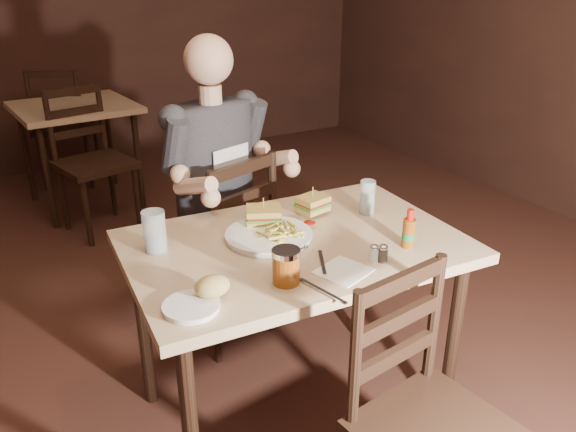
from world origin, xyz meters
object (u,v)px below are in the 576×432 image
glass_right (367,197)px  bg_table (75,117)px  side_plate (191,308)px  diner (219,149)px  dinner_plate (269,236)px  main_table (295,262)px  syrup_dispenser (286,266)px  glass_left (155,231)px  bg_chair_near (95,164)px  bg_chair_far (66,126)px  hot_sauce (409,228)px  chair_far (218,247)px

glass_right → bg_table: bearing=104.1°
glass_right → side_plate: 0.91m
diner → dinner_plate: size_ratio=3.07×
main_table → syrup_dispenser: bearing=-125.3°
main_table → glass_left: (-0.45, 0.17, 0.16)m
diner → side_plate: bearing=-136.5°
bg_chair_near → glass_right: bearing=-86.5°
bg_chair_far → side_plate: 3.52m
main_table → bg_table: size_ratio=1.39×
syrup_dispenser → bg_chair_near: bearing=95.9°
bg_chair_near → syrup_dispenser: (0.12, -2.40, 0.35)m
main_table → syrup_dispenser: 0.32m
bg_chair_far → hot_sauce: (0.61, -3.49, 0.36)m
bg_chair_near → glass_left: 2.03m
syrup_dispenser → side_plate: (-0.31, 0.00, -0.05)m
bg_chair_far → bg_chair_near: bg_chair_far is taller
bg_chair_far → dinner_plate: size_ratio=3.15×
dinner_plate → side_plate: bearing=-143.4°
diner → side_plate: diner is taller
hot_sauce → syrup_dispenser: 0.49m
glass_right → side_plate: (-0.85, -0.32, -0.06)m
glass_left → glass_right: 0.83m
bg_chair_near → side_plate: bearing=-108.7°
bg_table → diner: diner is taller
glass_left → side_plate: 0.42m
diner → syrup_dispenser: 0.87m
main_table → bg_table: same height
hot_sauce → main_table: bearing=144.5°
main_table → bg_table: bearing=96.0°
bg_table → bg_chair_far: (-0.00, 0.55, -0.20)m
diner → bg_table: bearing=78.7°
chair_far → glass_right: (0.42, -0.58, 0.37)m
chair_far → glass_right: size_ratio=6.85×
glass_right → side_plate: size_ratio=0.84×
bg_chair_near → glass_right: bg_chair_near is taller
chair_far → dinner_plate: (-0.03, -0.59, 0.31)m
main_table → bg_chair_far: size_ratio=1.26×
bg_chair_near → dinner_plate: bearing=-98.3°
main_table → hot_sauce: bearing=-35.5°
chair_far → syrup_dispenser: 0.97m
main_table → hot_sauce: size_ratio=8.57×
main_table → diner: bearing=92.2°
glass_left → syrup_dispenser: bearing=-55.1°
glass_left → dinner_plate: bearing=-15.8°
bg_chair_far → hot_sauce: size_ratio=6.80×
chair_far → diner: (0.02, -0.05, 0.49)m
diner → glass_right: bearing=-71.4°
hot_sauce → chair_far: bearing=112.1°
bg_chair_far → glass_left: bearing=109.7°
main_table → chair_far: 0.70m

